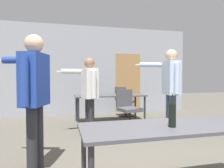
# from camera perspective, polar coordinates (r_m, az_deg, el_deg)

# --- Properties ---
(back_wall) EXTENTS (6.54, 0.12, 2.94)m
(back_wall) POSITION_cam_1_polar(r_m,az_deg,el_deg) (6.85, -4.11, 3.93)
(back_wall) COLOR #A3A8B2
(back_wall) RESTS_ON ground_plane
(conference_table_near) EXTENTS (1.95, 0.66, 0.75)m
(conference_table_near) POSITION_cam_1_polar(r_m,az_deg,el_deg) (2.15, 18.53, -12.85)
(conference_table_near) COLOR #4C4C51
(conference_table_near) RESTS_ON ground_plane
(conference_table_far) EXTENTS (1.86, 0.82, 0.75)m
(conference_table_far) POSITION_cam_1_polar(r_m,az_deg,el_deg) (5.40, -0.66, -3.79)
(conference_table_far) COLOR #4C4C51
(conference_table_far) RESTS_ON ground_plane
(person_right_polo) EXTENTS (0.74, 0.79, 1.76)m
(person_right_polo) POSITION_cam_1_polar(r_m,az_deg,el_deg) (2.75, -21.51, -1.33)
(person_right_polo) COLOR #28282D
(person_right_polo) RESTS_ON ground_plane
(person_left_plaid) EXTENTS (0.79, 0.68, 1.79)m
(person_left_plaid) POSITION_cam_1_polar(r_m,az_deg,el_deg) (4.25, 16.34, 0.10)
(person_left_plaid) COLOR #3D4C75
(person_left_plaid) RESTS_ON ground_plane
(person_near_casual) EXTENTS (0.82, 0.65, 1.63)m
(person_near_casual) POSITION_cam_1_polar(r_m,az_deg,el_deg) (4.17, -6.62, -1.47)
(person_near_casual) COLOR #28282D
(person_near_casual) RESTS_ON ground_plane
(office_chair_mid_tucked) EXTENTS (0.67, 0.64, 0.92)m
(office_chair_mid_tucked) POSITION_cam_1_polar(r_m,az_deg,el_deg) (6.29, 3.55, -5.30)
(office_chair_mid_tucked) COLOR black
(office_chair_mid_tucked) RESTS_ON ground_plane
(office_chair_far_right) EXTENTS (0.55, 0.61, 0.92)m
(office_chair_far_right) POSITION_cam_1_polar(r_m,az_deg,el_deg) (4.84, 4.61, -7.50)
(office_chair_far_right) COLOR black
(office_chair_far_right) RESTS_ON ground_plane
(beer_bottle) EXTENTS (0.07, 0.07, 0.33)m
(beer_bottle) POSITION_cam_1_polar(r_m,az_deg,el_deg) (1.98, 16.84, -7.35)
(beer_bottle) COLOR black
(beer_bottle) RESTS_ON conference_table_near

